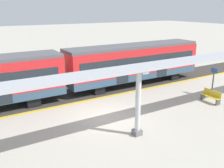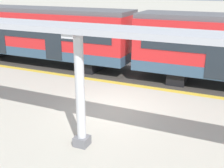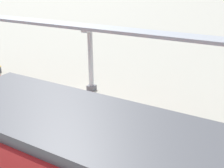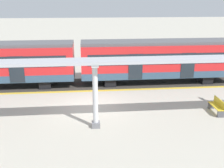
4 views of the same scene
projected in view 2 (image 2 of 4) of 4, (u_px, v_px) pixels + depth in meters
ground_plane at (113, 110)px, 11.59m from camera, size 176.00×176.00×0.00m
tactile_edge_strip at (138, 86)px, 14.28m from camera, size 0.37×38.13×0.01m
trackbed at (149, 76)px, 15.82m from camera, size 3.20×50.13×0.01m
train_near_carriage at (38, 34)px, 18.11m from camera, size 2.65×12.50×3.48m
canopy_pillar_second at (80, 91)px, 8.43m from camera, size 1.10×0.44×3.59m
canopy_beam at (69, 28)px, 7.92m from camera, size 1.20×30.86×0.16m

